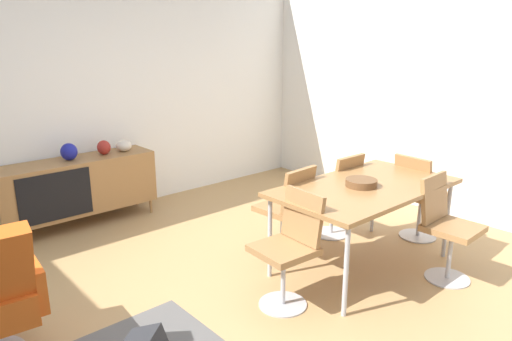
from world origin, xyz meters
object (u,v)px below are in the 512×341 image
object	(u,v)px
vase_sculptural_dark	(124,146)
dining_chair_far_end	(418,193)
vase_cobalt	(69,152)
wooden_bowl_on_table	(361,183)
dining_chair_near_window	(290,245)
dining_chair_front_right	(446,224)
vase_ceramic_small	(104,147)
dining_chair_back_left	(288,208)
dining_table	(365,190)
sideboard	(77,185)
dining_chair_back_right	(338,191)

from	to	relation	value
vase_sculptural_dark	dining_chair_far_end	world-z (taller)	dining_chair_far_end
vase_cobalt	wooden_bowl_on_table	bearing A→B (deg)	-60.19
dining_chair_near_window	dining_chair_front_right	world-z (taller)	same
vase_ceramic_small	dining_chair_front_right	world-z (taller)	vase_ceramic_small
dining_chair_back_left	vase_ceramic_small	bearing A→B (deg)	111.67
dining_chair_near_window	dining_table	bearing A→B (deg)	0.25
dining_table	dining_chair_back_left	size ratio (longest dim) A/B	1.87
vase_cobalt	dining_chair_front_right	bearing A→B (deg)	-59.17
wooden_bowl_on_table	vase_cobalt	bearing A→B (deg)	119.81
vase_sculptural_dark	wooden_bowl_on_table	xyz separation A→B (m)	(0.86, -2.54, -0.01)
sideboard	wooden_bowl_on_table	bearing A→B (deg)	-60.96
dining_chair_back_right	dining_chair_back_left	world-z (taller)	same
wooden_bowl_on_table	sideboard	bearing A→B (deg)	119.04
wooden_bowl_on_table	dining_table	bearing A→B (deg)	-5.94
dining_table	dining_chair_near_window	xyz separation A→B (m)	(-0.89, -0.00, -0.23)
vase_sculptural_dark	wooden_bowl_on_table	size ratio (longest dim) A/B	0.66
vase_cobalt	dining_chair_near_window	world-z (taller)	vase_cobalt
vase_sculptural_dark	dining_chair_front_right	size ratio (longest dim) A/B	0.20
dining_chair_far_end	dining_chair_back_right	distance (m)	0.77
dining_chair_far_end	dining_chair_back_left	size ratio (longest dim) A/B	1.00
dining_chair_near_window	dining_chair_back_left	bearing A→B (deg)	46.01
wooden_bowl_on_table	dining_chair_far_end	world-z (taller)	dining_chair_far_end
dining_chair_far_end	dining_chair_back_right	bearing A→B (deg)	134.17
dining_table	dining_chair_back_left	xyz separation A→B (m)	(-0.35, 0.56, -0.23)
vase_ceramic_small	dining_chair_near_window	xyz separation A→B (m)	(0.25, -2.55, -0.33)
dining_chair_far_end	dining_chair_back_left	world-z (taller)	same
vase_ceramic_small	dining_chair_front_right	bearing A→B (deg)	-64.48
vase_cobalt	dining_chair_far_end	distance (m)	3.51
vase_ceramic_small	dining_chair_back_right	xyz separation A→B (m)	(1.49, -1.99, -0.33)
dining_table	dining_chair_far_end	xyz separation A→B (m)	(0.89, 0.00, -0.23)
vase_cobalt	dining_chair_back_right	distance (m)	2.74
dining_chair_back_right	dining_chair_front_right	xyz separation A→B (m)	(-0.00, -1.12, 0.00)
sideboard	vase_ceramic_small	distance (m)	0.48
vase_cobalt	dining_chair_front_right	size ratio (longest dim) A/B	0.21
vase_sculptural_dark	dining_table	world-z (taller)	vase_sculptural_dark
vase_cobalt	vase_ceramic_small	bearing A→B (deg)	0.00
vase_cobalt	dining_chair_far_end	bearing A→B (deg)	-46.74
vase_sculptural_dark	dining_chair_front_right	world-z (taller)	dining_chair_front_right
dining_chair_near_window	dining_chair_front_right	xyz separation A→B (m)	(1.24, -0.56, 0.00)
vase_sculptural_dark	dining_chair_back_left	distance (m)	2.09
wooden_bowl_on_table	vase_ceramic_small	bearing A→B (deg)	113.13
wooden_bowl_on_table	dining_chair_back_left	bearing A→B (deg)	118.12
dining_chair_near_window	vase_ceramic_small	bearing A→B (deg)	95.54
vase_ceramic_small	dining_chair_far_end	bearing A→B (deg)	-51.50
vase_ceramic_small	dining_chair_far_end	world-z (taller)	vase_ceramic_small
sideboard	vase_cobalt	world-z (taller)	vase_cobalt
vase_ceramic_small	dining_chair_near_window	size ratio (longest dim) A/B	0.18
vase_sculptural_dark	sideboard	bearing A→B (deg)	-179.80
dining_chair_back_right	dining_chair_near_window	xyz separation A→B (m)	(-1.24, -0.56, 0.00)
sideboard	dining_table	distance (m)	2.95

